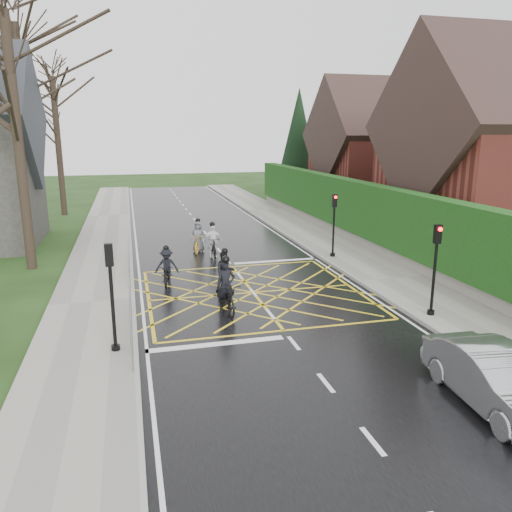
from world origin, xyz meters
name	(u,v)px	position (x,y,z in m)	size (l,w,h in m)	color
ground	(253,293)	(0.00, 0.00, 0.00)	(120.00, 120.00, 0.00)	black
road	(253,292)	(0.00, 0.00, 0.01)	(9.00, 80.00, 0.01)	black
sidewalk_right	(392,280)	(6.00, 0.00, 0.07)	(3.00, 80.00, 0.15)	gray
sidewalk_left	(92,303)	(-6.00, 0.00, 0.07)	(3.00, 80.00, 0.15)	gray
stone_wall	(365,242)	(7.75, 6.00, 0.35)	(0.50, 38.00, 0.70)	slate
hedge	(367,210)	(7.75, 6.00, 2.10)	(0.90, 38.00, 2.80)	#0E3610
house_near	(512,160)	(14.75, 4.00, 4.73)	(11.80, 9.80, 11.30)	maroon
house_far	(380,155)	(14.75, 18.00, 4.36)	(9.80, 8.80, 10.30)	maroon
conifer	(298,145)	(10.75, 26.00, 4.99)	(4.60, 4.60, 10.00)	black
tree_near	(12,88)	(-9.00, 6.00, 7.91)	(9.24, 9.24, 11.44)	black
tree_mid	(22,86)	(-10.00, 14.00, 8.63)	(10.08, 10.08, 12.48)	black
tree_far	(56,117)	(-9.30, 22.00, 7.19)	(8.40, 8.40, 10.40)	black
railing_south	(131,315)	(-4.65, -3.50, 0.78)	(0.05, 5.04, 1.03)	slate
railing_north	(129,256)	(-4.65, 4.00, 0.79)	(0.05, 6.04, 1.03)	slate
traffic_light_ne	(334,226)	(5.10, 4.20, 1.66)	(0.24, 0.31, 3.21)	black
traffic_light_se	(434,271)	(5.10, -4.20, 1.66)	(0.24, 0.31, 3.21)	black
traffic_light_sw	(112,299)	(-5.10, -4.50, 1.66)	(0.24, 0.31, 3.21)	black
cyclist_rear	(226,294)	(-1.41, -1.80, 0.65)	(0.86, 2.09, 1.99)	black
cyclist_back	(225,275)	(-1.02, 0.39, 0.66)	(0.78, 1.75, 1.75)	black
cyclist_mid	(167,270)	(-3.15, 1.96, 0.60)	(1.05, 1.75, 1.64)	black
cyclist_front	(213,244)	(-0.57, 6.00, 0.67)	(0.98, 1.81, 1.81)	black
cyclist_lead	(198,240)	(-1.10, 7.35, 0.62)	(1.13, 1.94, 1.79)	gold
car	(496,379)	(3.28, -9.46, 0.68)	(1.44, 4.14, 1.36)	#A4A6AB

